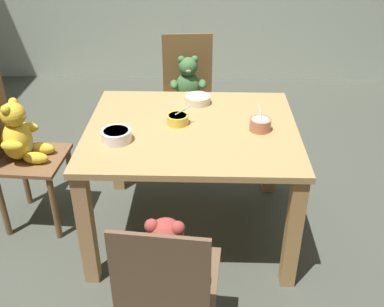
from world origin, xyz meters
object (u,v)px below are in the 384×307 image
at_px(porridge_bowl_cream_far_center, 198,99).
at_px(teddy_chair_near_left, 20,143).
at_px(porridge_bowl_terracotta_near_right, 260,124).
at_px(porridge_bowl_yellow_center, 178,119).
at_px(porridge_bowl_white_near_left, 116,135).
at_px(teddy_chair_far_center, 188,90).
at_px(dining_table, 192,146).
at_px(teddy_chair_near_front, 167,272).

bearing_deg(porridge_bowl_cream_far_center, teddy_chair_near_left, -166.60).
height_order(porridge_bowl_terracotta_near_right, porridge_bowl_yellow_center, porridge_bowl_terracotta_near_right).
relative_size(porridge_bowl_terracotta_near_right, porridge_bowl_white_near_left, 0.80).
xyz_separation_m(teddy_chair_far_center, porridge_bowl_white_near_left, (-0.33, -1.07, 0.20)).
relative_size(teddy_chair_far_center, porridge_bowl_yellow_center, 7.08).
height_order(porridge_bowl_cream_far_center, porridge_bowl_white_near_left, porridge_bowl_white_near_left).
height_order(teddy_chair_near_left, porridge_bowl_yellow_center, teddy_chair_near_left).
relative_size(teddy_chair_near_left, porridge_bowl_yellow_center, 7.02).
bearing_deg(dining_table, porridge_bowl_cream_far_center, 85.18).
height_order(teddy_chair_far_center, teddy_chair_near_left, teddy_chair_far_center).
bearing_deg(porridge_bowl_white_near_left, porridge_bowl_cream_far_center, 49.45).
bearing_deg(dining_table, porridge_bowl_yellow_center, 154.33).
bearing_deg(porridge_bowl_white_near_left, dining_table, 23.44).
distance_m(teddy_chair_near_left, porridge_bowl_terracotta_near_right, 1.37).
bearing_deg(porridge_bowl_white_near_left, porridge_bowl_terracotta_near_right, 10.71).
xyz_separation_m(dining_table, teddy_chair_near_front, (-0.07, -0.91, -0.05)).
relative_size(teddy_chair_near_front, teddy_chair_near_left, 0.93).
bearing_deg(teddy_chair_near_left, porridge_bowl_white_near_left, -17.24).
relative_size(teddy_chair_far_center, porridge_bowl_white_near_left, 5.92).
distance_m(dining_table, porridge_bowl_yellow_center, 0.17).
distance_m(porridge_bowl_terracotta_near_right, porridge_bowl_yellow_center, 0.45).
relative_size(teddy_chair_near_front, porridge_bowl_terracotta_near_right, 6.85).
bearing_deg(teddy_chair_near_front, porridge_bowl_white_near_left, 28.22).
bearing_deg(teddy_chair_near_front, dining_table, 1.23).
relative_size(porridge_bowl_terracotta_near_right, porridge_bowl_yellow_center, 0.95).
bearing_deg(teddy_chair_near_left, porridge_bowl_cream_far_center, 16.72).
bearing_deg(teddy_chair_far_center, teddy_chair_near_front, -4.87).
xyz_separation_m(porridge_bowl_terracotta_near_right, porridge_bowl_yellow_center, (-0.44, 0.06, -0.01)).
relative_size(teddy_chair_far_center, teddy_chair_near_left, 1.01).
distance_m(teddy_chair_near_left, porridge_bowl_white_near_left, 0.68).
height_order(teddy_chair_near_front, porridge_bowl_yellow_center, teddy_chair_near_front).
relative_size(dining_table, teddy_chair_near_left, 1.26).
relative_size(teddy_chair_near_front, porridge_bowl_cream_far_center, 5.52).
distance_m(teddy_chair_near_front, porridge_bowl_cream_far_center, 1.23).
bearing_deg(teddy_chair_near_front, porridge_bowl_yellow_center, 6.14).
bearing_deg(teddy_chair_near_left, porridge_bowl_terracotta_near_right, -0.47).
bearing_deg(porridge_bowl_yellow_center, porridge_bowl_cream_far_center, 68.97).
relative_size(teddy_chair_near_front, porridge_bowl_white_near_left, 5.47).
bearing_deg(porridge_bowl_yellow_center, teddy_chair_far_center, 88.33).
bearing_deg(teddy_chair_near_left, porridge_bowl_yellow_center, 1.54).
distance_m(teddy_chair_far_center, porridge_bowl_terracotta_near_right, 1.04).
xyz_separation_m(porridge_bowl_terracotta_near_right, porridge_bowl_white_near_left, (-0.74, -0.14, -0.00)).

